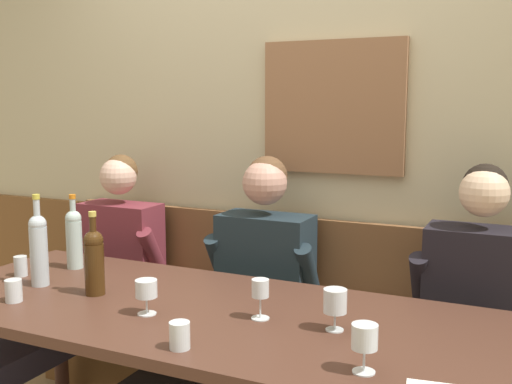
% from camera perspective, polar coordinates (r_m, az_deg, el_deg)
% --- Properties ---
extents(room_wall_back, '(6.80, 0.12, 2.80)m').
position_cam_1_polar(room_wall_back, '(3.05, 3.65, 6.51)').
color(room_wall_back, '#C1B794').
rests_on(room_wall_back, ground).
extents(wood_wainscot_panel, '(6.80, 0.03, 0.92)m').
position_cam_1_polar(wood_wainscot_panel, '(3.18, 3.08, -10.78)').
color(wood_wainscot_panel, brown).
rests_on(wood_wainscot_panel, ground).
extents(wall_bench, '(2.52, 0.42, 0.94)m').
position_cam_1_polar(wall_bench, '(3.06, 1.52, -15.09)').
color(wall_bench, brown).
rests_on(wall_bench, ground).
extents(dining_table, '(2.22, 0.91, 0.75)m').
position_cam_1_polar(dining_table, '(2.32, -5.74, -12.49)').
color(dining_table, '#4A2C21').
rests_on(dining_table, ground).
extents(person_center_right_seat, '(0.53, 1.33, 1.23)m').
position_cam_1_polar(person_center_right_seat, '(3.08, -17.02, -9.21)').
color(person_center_right_seat, '#2C2431').
rests_on(person_center_right_seat, ground).
extents(person_right_seat, '(0.54, 1.34, 1.26)m').
position_cam_1_polar(person_right_seat, '(2.63, -2.52, -11.45)').
color(person_right_seat, '#243334').
rests_on(person_right_seat, ground).
extents(person_left_seat, '(0.54, 1.34, 1.26)m').
position_cam_1_polar(person_left_seat, '(2.37, 19.28, -14.35)').
color(person_left_seat, '#2D3636').
rests_on(person_left_seat, ground).
extents(wine_bottle_clear_water, '(0.08, 0.08, 0.33)m').
position_cam_1_polar(wine_bottle_clear_water, '(2.48, -15.02, -6.19)').
color(wine_bottle_clear_water, '#3D250E').
rests_on(wine_bottle_clear_water, dining_table).
extents(wine_bottle_green_tall, '(0.07, 0.07, 0.38)m').
position_cam_1_polar(wine_bottle_green_tall, '(2.66, -19.81, -4.91)').
color(wine_bottle_green_tall, '#B2C0C7').
rests_on(wine_bottle_green_tall, dining_table).
extents(wine_bottle_amber_mid, '(0.07, 0.07, 0.34)m').
position_cam_1_polar(wine_bottle_amber_mid, '(2.89, -16.79, -4.05)').
color(wine_bottle_amber_mid, '#ABC2BA').
rests_on(wine_bottle_amber_mid, dining_table).
extents(wine_glass_left_end, '(0.08, 0.08, 0.13)m').
position_cam_1_polar(wine_glass_left_end, '(2.22, -10.31, -9.06)').
color(wine_glass_left_end, silver).
rests_on(wine_glass_left_end, dining_table).
extents(wine_glass_center_rear, '(0.08, 0.08, 0.14)m').
position_cam_1_polar(wine_glass_center_rear, '(2.05, 7.47, -10.35)').
color(wine_glass_center_rear, silver).
rests_on(wine_glass_center_rear, dining_table).
extents(wine_glass_right_end, '(0.08, 0.08, 0.14)m').
position_cam_1_polar(wine_glass_right_end, '(1.76, 10.20, -13.41)').
color(wine_glass_right_end, silver).
rests_on(wine_glass_right_end, dining_table).
extents(wine_glass_mid_right, '(0.07, 0.07, 0.14)m').
position_cam_1_polar(wine_glass_mid_right, '(2.14, 0.41, -9.26)').
color(wine_glass_mid_right, silver).
rests_on(wine_glass_mid_right, dining_table).
extents(water_tumbler_right, '(0.06, 0.06, 0.09)m').
position_cam_1_polar(water_tumbler_right, '(2.86, -21.31, -6.53)').
color(water_tumbler_right, silver).
rests_on(water_tumbler_right, dining_table).
extents(water_tumbler_center, '(0.06, 0.06, 0.09)m').
position_cam_1_polar(water_tumbler_center, '(2.51, -21.89, -8.63)').
color(water_tumbler_center, silver).
rests_on(water_tumbler_center, dining_table).
extents(water_tumbler_left, '(0.07, 0.07, 0.09)m').
position_cam_1_polar(water_tumbler_left, '(1.93, -7.21, -13.27)').
color(water_tumbler_left, silver).
rests_on(water_tumbler_left, dining_table).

